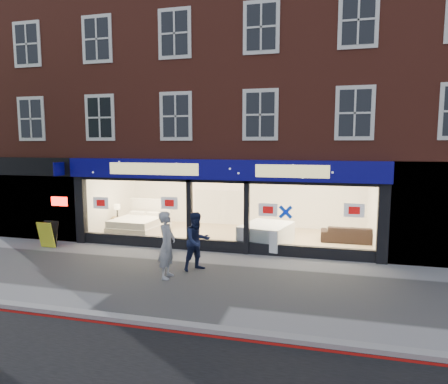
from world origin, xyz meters
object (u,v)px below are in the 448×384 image
at_px(mattress_stack, 266,234).
at_px(pedestrian_grey, 167,245).
at_px(display_bed, 140,224).
at_px(pedestrian_blue, 197,241).
at_px(a_board, 48,234).
at_px(sofa, 349,234).

distance_m(mattress_stack, pedestrian_grey, 4.67).
relative_size(display_bed, pedestrian_blue, 1.33).
bearing_deg(mattress_stack, pedestrian_grey, -119.27).
distance_m(display_bed, pedestrian_grey, 5.76).
height_order(display_bed, pedestrian_blue, pedestrian_blue).
xyz_separation_m(a_board, pedestrian_grey, (5.60, -2.03, 0.47)).
xyz_separation_m(a_board, pedestrian_blue, (6.22, -1.17, 0.40)).
xyz_separation_m(mattress_stack, pedestrian_grey, (-2.27, -4.05, 0.48)).
bearing_deg(a_board, display_bed, 51.29).
height_order(mattress_stack, a_board, a_board).
relative_size(display_bed, pedestrian_grey, 1.23).
relative_size(mattress_stack, pedestrian_grey, 1.18).
bearing_deg(sofa, a_board, 16.24).
distance_m(sofa, pedestrian_blue, 6.44).
bearing_deg(mattress_stack, pedestrian_blue, -117.31).
bearing_deg(sofa, mattress_stack, 21.95).
bearing_deg(pedestrian_blue, sofa, -4.66).
height_order(sofa, a_board, a_board).
xyz_separation_m(mattress_stack, sofa, (3.00, 1.24, -0.09)).
bearing_deg(pedestrian_blue, mattress_stack, 14.41).
xyz_separation_m(mattress_stack, pedestrian_blue, (-1.65, -3.19, 0.40)).
height_order(display_bed, a_board, display_bed).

